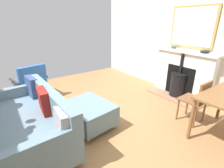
% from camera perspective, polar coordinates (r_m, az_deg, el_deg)
% --- Properties ---
extents(ground_plane, '(5.21, 5.36, 0.01)m').
position_cam_1_polar(ground_plane, '(3.18, -9.84, -12.27)').
color(ground_plane, olive).
extents(wall_left, '(0.12, 5.36, 2.85)m').
position_cam_1_polar(wall_left, '(4.43, 21.83, 15.82)').
color(wall_left, silver).
rests_on(wall_left, ground).
extents(fireplace, '(0.58, 1.48, 1.11)m').
position_cam_1_polar(fireplace, '(4.23, 23.01, 2.39)').
color(fireplace, '#93664C').
rests_on(fireplace, ground).
extents(mirror_over_mantel, '(0.04, 1.00, 0.87)m').
position_cam_1_polar(mirror_over_mantel, '(4.14, 26.15, 17.34)').
color(mirror_over_mantel, tan).
extents(mantel_bowl_near, '(0.12, 0.12, 0.05)m').
position_cam_1_polar(mantel_bowl_near, '(4.28, 20.61, 11.86)').
color(mantel_bowl_near, '#334C56').
rests_on(mantel_bowl_near, fireplace).
extents(mantel_bowl_far, '(0.16, 0.16, 0.05)m').
position_cam_1_polar(mantel_bowl_far, '(3.92, 29.52, 9.68)').
color(mantel_bowl_far, black).
rests_on(mantel_bowl_far, fireplace).
extents(sofa, '(0.91, 1.85, 0.80)m').
position_cam_1_polar(sofa, '(2.74, -25.74, -11.44)').
color(sofa, '#B2B2B7').
rests_on(sofa, ground).
extents(ottoman, '(0.74, 0.90, 0.42)m').
position_cam_1_polar(ottoman, '(2.89, -7.92, -9.77)').
color(ottoman, '#B2B2B7').
rests_on(ottoman, ground).
extents(armchair_accent, '(0.78, 0.70, 0.81)m').
position_cam_1_polar(armchair_accent, '(4.24, -26.45, 1.51)').
color(armchair_accent, '#4C3321').
rests_on(armchair_accent, ground).
extents(dining_chair_near_fireplace, '(0.41, 0.41, 0.80)m').
position_cam_1_polar(dining_chair_near_fireplace, '(3.19, 27.64, -4.51)').
color(dining_chair_near_fireplace, brown).
rests_on(dining_chair_near_fireplace, ground).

